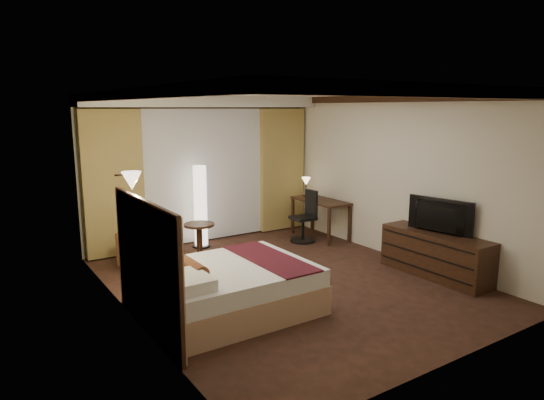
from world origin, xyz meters
TOP-DOWN VIEW (x-y plane):
  - floor at (0.00, 0.00)m, footprint 4.50×5.50m
  - ceiling at (0.00, 0.00)m, footprint 4.50×5.50m
  - back_wall at (0.00, 2.75)m, footprint 4.50×0.02m
  - left_wall at (-2.25, 0.00)m, footprint 0.02×5.50m
  - right_wall at (2.25, 0.00)m, footprint 0.02×5.50m
  - crown_molding at (0.00, 0.00)m, footprint 4.50×5.50m
  - soffit at (0.00, 2.50)m, footprint 4.50×0.50m
  - curtain_sheer at (0.00, 2.67)m, footprint 2.48×0.04m
  - curtain_left_drape at (-1.70, 2.61)m, footprint 1.00×0.14m
  - curtain_right_drape at (1.70, 2.61)m, footprint 1.00×0.14m
  - wall_sconce at (-2.09, 0.34)m, footprint 0.24×0.24m
  - bed at (-1.19, -0.44)m, footprint 1.99×1.56m
  - headboard at (-2.20, -0.44)m, footprint 0.12×1.86m
  - armchair at (-1.47, 1.77)m, footprint 0.92×0.92m
  - side_table at (-0.52, 1.85)m, footprint 0.52×0.52m
  - floor_lamp at (-0.26, 2.34)m, footprint 0.32×0.32m
  - desk at (1.95, 1.66)m, footprint 0.55×1.23m
  - desk_lamp at (1.95, 2.12)m, footprint 0.18×0.18m
  - office_chair at (1.49, 1.61)m, footprint 0.51×0.51m
  - dresser at (2.00, -1.01)m, footprint 0.50×1.72m
  - television at (1.97, -1.01)m, footprint 0.76×1.10m

SIDE VIEW (x-z plane):
  - floor at x=0.00m, z-range -0.01..0.01m
  - side_table at x=-0.52m, z-range 0.00..0.57m
  - bed at x=-1.19m, z-range 0.00..0.58m
  - dresser at x=2.00m, z-range 0.00..0.67m
  - armchair at x=-1.47m, z-range 0.00..0.70m
  - desk at x=1.95m, z-range 0.00..0.75m
  - office_chair at x=1.49m, z-range 0.00..0.99m
  - floor_lamp at x=-0.26m, z-range 0.00..1.50m
  - headboard at x=-2.20m, z-range 0.00..1.50m
  - desk_lamp at x=1.95m, z-range 0.75..1.09m
  - television at x=1.97m, z-range 0.89..1.02m
  - curtain_sheer at x=0.00m, z-range 0.02..2.48m
  - curtain_left_drape at x=-1.70m, z-range 0.02..2.48m
  - curtain_right_drape at x=1.70m, z-range 0.02..2.48m
  - back_wall at x=0.00m, z-range 0.00..2.70m
  - left_wall at x=-2.25m, z-range 0.00..2.70m
  - right_wall at x=2.25m, z-range 0.00..2.70m
  - wall_sconce at x=-2.09m, z-range 1.50..1.74m
  - soffit at x=0.00m, z-range 2.50..2.70m
  - crown_molding at x=0.00m, z-range 2.58..2.70m
  - ceiling at x=0.00m, z-range 2.70..2.71m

